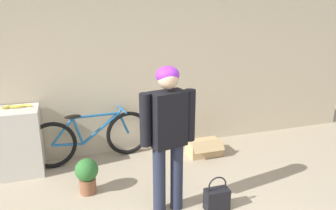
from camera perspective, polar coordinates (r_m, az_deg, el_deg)
The scene contains 8 objects.
wall_back at distance 4.71m, azimuth -8.58°, elevation 6.84°, with size 8.00×0.07×2.60m.
side_shelf at distance 4.65m, azimuth -26.19°, elevation -5.97°, with size 0.83×0.48×0.87m.
person at distance 3.28m, azimuth -0.01°, elevation -4.13°, with size 0.58×0.28×1.56m.
bicycle at distance 4.70m, azimuth -13.15°, elevation -5.56°, with size 1.71×0.46×0.73m.
banana at distance 4.55m, azimuth -24.88°, elevation -0.21°, with size 0.37×0.10×0.04m.
handbag at distance 3.68m, azimuth 8.49°, elevation -15.77°, with size 0.26×0.14×0.39m.
cardboard_box at distance 4.89m, azimuth 6.30°, elevation -7.41°, with size 0.49×0.37×0.26m.
potted_plant at distance 3.98m, azimuth -13.93°, elevation -11.58°, with size 0.27×0.27×0.43m.
Camera 1 is at (-0.77, -1.83, 2.10)m, focal length 35.00 mm.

